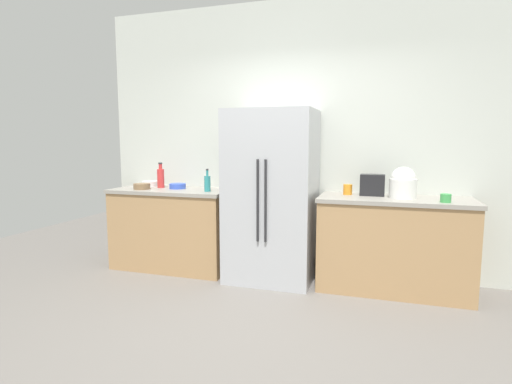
# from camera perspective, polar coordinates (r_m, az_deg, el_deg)

# --- Properties ---
(ground_plane) EXTENTS (9.32, 9.32, 0.00)m
(ground_plane) POSITION_cam_1_polar(r_m,az_deg,el_deg) (3.29, -0.96, -19.52)
(ground_plane) COLOR slate
(kitchen_back_panel) EXTENTS (4.66, 0.10, 3.02)m
(kitchen_back_panel) POSITION_cam_1_polar(r_m,az_deg,el_deg) (4.63, 5.94, 7.50)
(kitchen_back_panel) COLOR silver
(kitchen_back_panel) RESTS_ON ground_plane
(counter_left) EXTENTS (1.39, 0.68, 0.93)m
(counter_left) POSITION_cam_1_polar(r_m,az_deg,el_deg) (4.86, -11.51, -5.01)
(counter_left) COLOR tan
(counter_left) RESTS_ON ground_plane
(counter_right) EXTENTS (1.47, 0.68, 0.93)m
(counter_right) POSITION_cam_1_polar(r_m,az_deg,el_deg) (4.27, 18.80, -6.94)
(counter_right) COLOR tan
(counter_right) RESTS_ON ground_plane
(refrigerator) EXTENTS (0.90, 0.75, 1.80)m
(refrigerator) POSITION_cam_1_polar(r_m,az_deg,el_deg) (4.29, 2.23, -0.58)
(refrigerator) COLOR #B2B5BA
(refrigerator) RESTS_ON ground_plane
(toaster) EXTENTS (0.24, 0.15, 0.22)m
(toaster) POSITION_cam_1_polar(r_m,az_deg,el_deg) (4.26, 16.08, 0.96)
(toaster) COLOR black
(toaster) RESTS_ON counter_right
(rice_cooker) EXTENTS (0.26, 0.26, 0.30)m
(rice_cooker) POSITION_cam_1_polar(r_m,az_deg,el_deg) (4.15, 20.02, 1.12)
(rice_cooker) COLOR white
(rice_cooker) RESTS_ON counter_right
(bottle_a) EXTENTS (0.08, 0.08, 0.30)m
(bottle_a) POSITION_cam_1_polar(r_m,az_deg,el_deg) (4.94, -13.29, 2.02)
(bottle_a) COLOR red
(bottle_a) RESTS_ON counter_left
(bottle_b) EXTENTS (0.07, 0.07, 0.25)m
(bottle_b) POSITION_cam_1_polar(r_m,az_deg,el_deg) (4.46, -6.87, 1.25)
(bottle_b) COLOR teal
(bottle_b) RESTS_ON counter_left
(cup_a) EXTENTS (0.09, 0.09, 0.11)m
(cup_a) POSITION_cam_1_polar(r_m,az_deg,el_deg) (4.28, 12.80, 0.35)
(cup_a) COLOR orange
(cup_a) RESTS_ON counter_right
(cup_b) EXTENTS (0.09, 0.09, 0.08)m
(cup_b) POSITION_cam_1_polar(r_m,az_deg,el_deg) (4.02, 25.18, -0.80)
(cup_b) COLOR green
(cup_b) RESTS_ON counter_right
(bowl_a) EXTENTS (0.19, 0.19, 0.06)m
(bowl_a) POSITION_cam_1_polar(r_m,az_deg,el_deg) (4.80, -11.00, 0.82)
(bowl_a) COLOR blue
(bowl_a) RESTS_ON counter_left
(bowl_b) EXTENTS (0.19, 0.19, 0.07)m
(bowl_b) POSITION_cam_1_polar(r_m,az_deg,el_deg) (4.83, -15.79, 0.77)
(bowl_b) COLOR brown
(bowl_b) RESTS_ON counter_left
(bowl_c) EXTENTS (0.19, 0.19, 0.07)m
(bowl_c) POSITION_cam_1_polar(r_m,az_deg,el_deg) (5.10, -14.71, 1.12)
(bowl_c) COLOR white
(bowl_c) RESTS_ON counter_left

